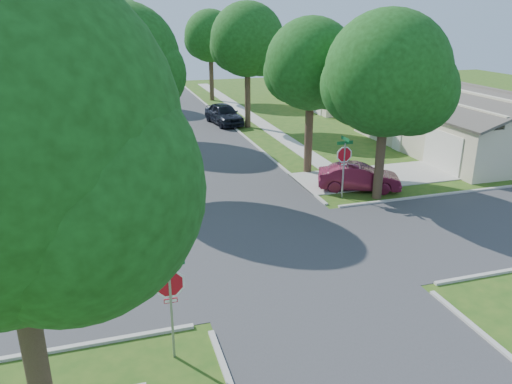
{
  "coord_description": "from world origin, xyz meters",
  "views": [
    {
      "loc": [
        -5.8,
        -15.56,
        8.44
      ],
      "look_at": [
        -0.3,
        2.46,
        1.6
      ],
      "focal_mm": 35.0,
      "sensor_mm": 36.0,
      "label": 1
    }
  ],
  "objects": [
    {
      "name": "ground",
      "position": [
        0.0,
        0.0,
        0.0
      ],
      "size": [
        100.0,
        100.0,
        0.0
      ],
      "primitive_type": "plane",
      "color": "#254D15",
      "rests_on": "ground"
    },
    {
      "name": "road_ns",
      "position": [
        0.0,
        0.0,
        0.0
      ],
      "size": [
        7.0,
        100.0,
        0.02
      ],
      "primitive_type": "cube",
      "color": "#333335",
      "rests_on": "ground"
    },
    {
      "name": "sidewalk_ne",
      "position": [
        6.1,
        26.0,
        0.02
      ],
      "size": [
        1.2,
        40.0,
        0.04
      ],
      "primitive_type": "cube",
      "color": "#9E9B91",
      "rests_on": "ground"
    },
    {
      "name": "sidewalk_nw",
      "position": [
        -6.1,
        26.0,
        0.02
      ],
      "size": [
        1.2,
        40.0,
        0.04
      ],
      "primitive_type": "cube",
      "color": "#9E9B91",
      "rests_on": "ground"
    },
    {
      "name": "driveway",
      "position": [
        7.9,
        7.1,
        0.03
      ],
      "size": [
        8.8,
        3.6,
        0.05
      ],
      "primitive_type": "cube",
      "color": "#9E9B91",
      "rests_on": "ground"
    },
    {
      "name": "stop_sign_sw",
      "position": [
        -4.7,
        -4.7,
        2.03
      ],
      "size": [
        1.05,
        0.8,
        2.98
      ],
      "color": "gray",
      "rests_on": "ground"
    },
    {
      "name": "stop_sign_ne",
      "position": [
        4.7,
        4.7,
        2.03
      ],
      "size": [
        1.05,
        0.8,
        2.98
      ],
      "color": "gray",
      "rests_on": "ground"
    },
    {
      "name": "tree_e_near",
      "position": [
        4.75,
        9.01,
        5.64
      ],
      "size": [
        4.97,
        4.8,
        8.28
      ],
      "color": "#38281C",
      "rests_on": "ground"
    },
    {
      "name": "tree_e_mid",
      "position": [
        4.76,
        21.01,
        6.25
      ],
      "size": [
        5.59,
        5.4,
        9.21
      ],
      "color": "#38281C",
      "rests_on": "ground"
    },
    {
      "name": "tree_e_far",
      "position": [
        4.75,
        34.01,
        5.98
      ],
      "size": [
        5.17,
        5.0,
        8.72
      ],
      "color": "#38281C",
      "rests_on": "ground"
    },
    {
      "name": "tree_w_near",
      "position": [
        -4.64,
        9.01,
        6.12
      ],
      "size": [
        5.38,
        5.2,
        8.97
      ],
      "color": "#38281C",
      "rests_on": "ground"
    },
    {
      "name": "tree_w_mid",
      "position": [
        -4.64,
        21.01,
        6.49
      ],
      "size": [
        5.8,
        5.6,
        9.56
      ],
      "color": "#38281C",
      "rests_on": "ground"
    },
    {
      "name": "tree_w_far",
      "position": [
        -4.65,
        34.01,
        5.51
      ],
      "size": [
        4.76,
        4.6,
        8.04
      ],
      "color": "#38281C",
      "rests_on": "ground"
    },
    {
      "name": "tree_sw_corner",
      "position": [
        -7.44,
        -6.99,
        6.26
      ],
      "size": [
        6.21,
        6.0,
        9.55
      ],
      "color": "#38281C",
      "rests_on": "ground"
    },
    {
      "name": "tree_ne_corner",
      "position": [
        6.36,
        4.21,
        5.59
      ],
      "size": [
        5.8,
        5.6,
        8.66
      ],
      "color": "#38281C",
      "rests_on": "ground"
    },
    {
      "name": "house_ne_near",
      "position": [
        15.99,
        11.0,
        1.52
      ],
      "size": [
        8.42,
        13.6,
        4.23
      ],
      "color": "#BBB193",
      "rests_on": "ground"
    },
    {
      "name": "house_ne_far",
      "position": [
        15.99,
        29.0,
        1.52
      ],
      "size": [
        8.42,
        13.6,
        4.23
      ],
      "color": "#BBB193",
      "rests_on": "ground"
    },
    {
      "name": "car_driveway",
      "position": [
        6.0,
        5.5,
        0.66
      ],
      "size": [
        4.26,
        2.83,
        1.33
      ],
      "primitive_type": "imported",
      "rotation": [
        0.0,
        0.0,
        1.18
      ],
      "color": "#581227",
      "rests_on": "ground"
    },
    {
      "name": "car_curb_east",
      "position": [
        3.2,
        22.61,
        0.82
      ],
      "size": [
        2.55,
        5.0,
        1.63
      ],
      "primitive_type": "imported",
      "rotation": [
        0.0,
        0.0,
        0.13
      ],
      "color": "black",
      "rests_on": "ground"
    },
    {
      "name": "car_curb_west",
      "position": [
        -2.03,
        41.81,
        0.6
      ],
      "size": [
        1.73,
        4.16,
        1.2
      ],
      "primitive_type": "imported",
      "rotation": [
        0.0,
        0.0,
        3.13
      ],
      "color": "black",
      "rests_on": "ground"
    }
  ]
}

